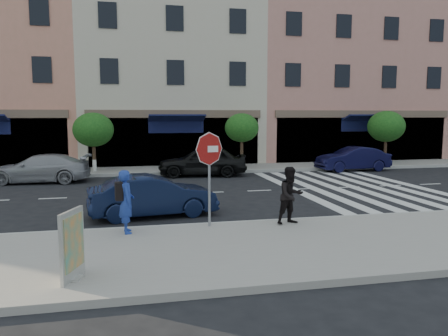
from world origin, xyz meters
TOP-DOWN VIEW (x-y plane):
  - ground at (0.00, 0.00)m, footprint 120.00×120.00m
  - sidewalk_near at (0.00, -3.75)m, footprint 60.00×4.50m
  - sidewalk_far at (0.00, 11.00)m, footprint 60.00×3.00m
  - building_centre at (-0.50, 17.00)m, footprint 11.00×9.00m
  - building_east_mid at (11.50, 17.00)m, footprint 13.00×9.00m
  - street_tree_wb at (-5.00, 10.80)m, footprint 2.10×2.10m
  - street_tree_c at (3.00, 10.80)m, footprint 1.90×1.90m
  - street_tree_ea at (12.00, 10.80)m, footprint 2.20×2.20m
  - stop_sign at (-1.13, -1.81)m, footprint 0.88×0.15m
  - photographer at (-3.26, -2.00)m, footprint 0.44×0.62m
  - walker at (1.07, -2.00)m, footprint 0.88×0.76m
  - poster_board at (-4.19, -4.99)m, footprint 0.37×0.80m
  - car_near_mid at (-2.50, 0.30)m, footprint 4.00×1.85m
  - car_far_left at (-7.23, 8.23)m, footprint 4.59×2.13m
  - car_far_mid at (0.43, 8.83)m, footprint 4.62×2.32m
  - car_far_right at (8.94, 9.10)m, footprint 4.07×1.51m

SIDE VIEW (x-z plane):
  - ground at x=0.00m, z-range 0.00..0.00m
  - sidewalk_near at x=0.00m, z-range 0.00..0.15m
  - sidewalk_far at x=0.00m, z-range 0.00..0.15m
  - car_near_mid at x=-2.50m, z-range 0.00..1.27m
  - car_far_left at x=-7.23m, z-range 0.00..1.30m
  - car_far_right at x=8.94m, z-range 0.00..1.33m
  - car_far_mid at x=0.43m, z-range 0.00..1.51m
  - poster_board at x=-4.19m, z-range 0.13..1.40m
  - walker at x=1.07m, z-range 0.15..1.70m
  - photographer at x=-3.26m, z-range 0.15..1.73m
  - stop_sign at x=-1.13m, z-range 0.72..3.21m
  - street_tree_wb at x=-5.00m, z-range 0.78..3.84m
  - street_tree_c at x=3.00m, z-range 0.84..3.87m
  - street_tree_ea at x=12.00m, z-range 0.80..3.99m
  - building_centre at x=-0.50m, z-range 0.00..11.00m
  - building_east_mid at x=11.50m, z-range 0.00..13.00m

